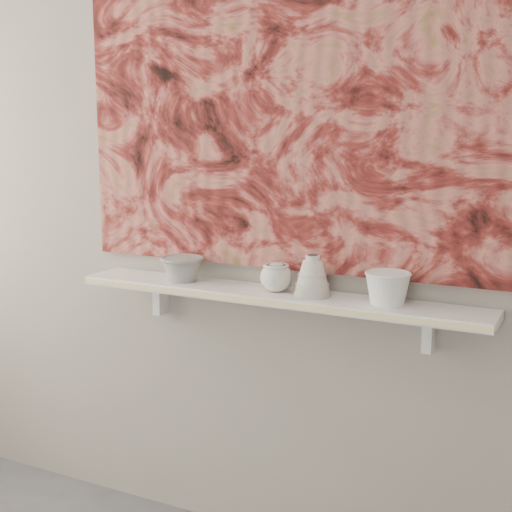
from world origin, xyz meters
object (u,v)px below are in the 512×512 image
Objects in this scene: painting at (286,100)px; bell_vessel at (312,275)px; bowl_white at (388,288)px; bowl_grey at (182,268)px; shelf at (274,296)px; cup_cream at (276,277)px.

painting is 11.49× the size of bell_vessel.
bell_vessel is at bearing 180.00° from bowl_white.
shelf is at bearing 0.00° from bowl_grey.
bell_vessel is 0.94× the size of bowl_white.
bell_vessel reaches higher than bowl_white.
bowl_grey is 0.36m from cup_cream.
painting reaches higher than bell_vessel.
cup_cream reaches higher than shelf.
bowl_grey is 1.47× the size of cup_cream.
shelf is at bearing 180.00° from cup_cream.
bowl_white is at bearing 0.00° from cup_cream.
cup_cream is (0.01, 0.00, 0.06)m from shelf.
painting reaches higher than cup_cream.
shelf is 9.24× the size of bowl_grey.
painting is 10.79× the size of bowl_white.
bell_vessel reaches higher than bowl_grey.
bowl_grey is at bearing 180.00° from bell_vessel.
painting is 9.90× the size of bowl_grey.
painting is at bearing 167.90° from bowl_white.
shelf is at bearing 180.00° from bowl_white.
shelf is 0.93× the size of painting.
cup_cream is (0.36, 0.00, 0.00)m from bowl_grey.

